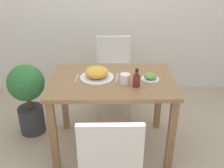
{
  "coord_description": "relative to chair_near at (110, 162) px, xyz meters",
  "views": [
    {
      "loc": [
        -0.03,
        -2.08,
        1.77
      ],
      "look_at": [
        0.0,
        0.0,
        0.7
      ],
      "focal_mm": 42.0,
      "sensor_mm": 36.0,
      "label": 1
    }
  ],
  "objects": [
    {
      "name": "spoon_utensil",
      "position": [
        0.07,
        0.78,
        0.25
      ],
      "size": [
        0.03,
        0.19,
        0.0
      ],
      "rotation": [
        0.0,
        0.0,
        1.48
      ],
      "color": "silver",
      "rests_on": "dining_table"
    },
    {
      "name": "potted_plant_left",
      "position": [
        -0.83,
        1.01,
        -0.04
      ],
      "size": [
        0.37,
        0.37,
        0.77
      ],
      "color": "#333333",
      "rests_on": "ground_plane"
    },
    {
      "name": "side_plate",
      "position": [
        0.36,
        0.73,
        0.28
      ],
      "size": [
        0.16,
        0.16,
        0.06
      ],
      "color": "white",
      "rests_on": "dining_table"
    },
    {
      "name": "sauce_bottle",
      "position": [
        0.22,
        0.61,
        0.31
      ],
      "size": [
        0.06,
        0.06,
        0.17
      ],
      "color": "maroon",
      "rests_on": "dining_table"
    },
    {
      "name": "chair_near",
      "position": [
        0.0,
        0.0,
        0.0
      ],
      "size": [
        0.42,
        0.42,
        0.88
      ],
      "rotation": [
        0.0,
        0.0,
        3.14
      ],
      "color": "silver",
      "rests_on": "ground_plane"
    },
    {
      "name": "food_plate",
      "position": [
        -0.11,
        0.78,
        0.3
      ],
      "size": [
        0.3,
        0.3,
        0.1
      ],
      "color": "white",
      "rests_on": "dining_table"
    },
    {
      "name": "fork_utensil",
      "position": [
        -0.29,
        0.78,
        0.25
      ],
      "size": [
        0.02,
        0.17,
        0.0
      ],
      "rotation": [
        0.0,
        0.0,
        1.51
      ],
      "color": "silver",
      "rests_on": "dining_table"
    },
    {
      "name": "ground_plane",
      "position": [
        0.02,
        0.75,
        -0.49
      ],
      "size": [
        16.0,
        16.0,
        0.0
      ],
      "primitive_type": "plane",
      "color": "tan"
    },
    {
      "name": "chair_far",
      "position": [
        0.05,
        1.48,
        0.0
      ],
      "size": [
        0.42,
        0.42,
        0.88
      ],
      "color": "silver",
      "rests_on": "ground_plane"
    },
    {
      "name": "drink_cup",
      "position": [
        0.13,
        0.67,
        0.29
      ],
      "size": [
        0.09,
        0.09,
        0.09
      ],
      "color": "silver",
      "rests_on": "dining_table"
    },
    {
      "name": "dining_table",
      "position": [
        0.02,
        0.75,
        0.14
      ],
      "size": [
        1.1,
        0.72,
        0.75
      ],
      "color": "olive",
      "rests_on": "ground_plane"
    }
  ]
}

